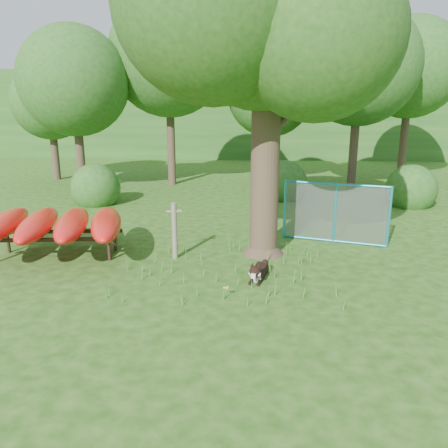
# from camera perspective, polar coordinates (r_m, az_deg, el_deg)

# --- Properties ---
(ground) EXTENTS (80.00, 80.00, 0.00)m
(ground) POSITION_cam_1_polar(r_m,az_deg,el_deg) (8.76, -1.89, -8.35)
(ground) COLOR #1E470E
(ground) RESTS_ON ground
(oak_tree) EXTENTS (6.16, 5.88, 8.40)m
(oak_tree) POSITION_cam_1_polar(r_m,az_deg,el_deg) (10.47, 5.54, 26.67)
(oak_tree) COLOR #3C2C21
(oak_tree) RESTS_ON ground
(wooden_post) EXTENTS (0.37, 0.16, 1.34)m
(wooden_post) POSITION_cam_1_polar(r_m,az_deg,el_deg) (10.27, -6.49, -0.68)
(wooden_post) COLOR #6B6250
(wooden_post) RESTS_ON ground
(kayak_rack) EXTENTS (3.78, 3.36, 1.04)m
(kayak_rack) POSITION_cam_1_polar(r_m,az_deg,el_deg) (11.06, -21.20, -0.03)
(kayak_rack) COLOR black
(kayak_rack) RESTS_ON ground
(husky_dog) EXTENTS (0.43, 1.00, 0.46)m
(husky_dog) POSITION_cam_1_polar(r_m,az_deg,el_deg) (9.14, 4.48, -6.27)
(husky_dog) COLOR black
(husky_dog) RESTS_ON ground
(fence_section) EXTENTS (2.64, 0.85, 2.67)m
(fence_section) POSITION_cam_1_polar(r_m,az_deg,el_deg) (11.76, 14.28, 1.40)
(fence_section) COLOR teal
(fence_section) RESTS_ON ground
(wildflower_clump) EXTENTS (0.11, 0.09, 0.23)m
(wildflower_clump) POSITION_cam_1_polar(r_m,az_deg,el_deg) (8.26, 0.25, -8.43)
(wildflower_clump) COLOR #43882C
(wildflower_clump) RESTS_ON ground
(bg_tree_a) EXTENTS (4.40, 4.40, 6.70)m
(bg_tree_a) POSITION_cam_1_polar(r_m,az_deg,el_deg) (19.47, -18.99, 17.19)
(bg_tree_a) COLOR #3C2C21
(bg_tree_a) RESTS_ON ground
(bg_tree_b) EXTENTS (5.20, 5.20, 8.22)m
(bg_tree_b) POSITION_cam_1_polar(r_m,az_deg,el_deg) (20.48, -7.26, 20.86)
(bg_tree_b) COLOR #3C2C21
(bg_tree_b) RESTS_ON ground
(bg_tree_c) EXTENTS (4.00, 4.00, 6.12)m
(bg_tree_c) POSITION_cam_1_polar(r_m,az_deg,el_deg) (21.02, 6.10, 16.63)
(bg_tree_c) COLOR #3C2C21
(bg_tree_c) RESTS_ON ground
(bg_tree_d) EXTENTS (4.80, 4.80, 7.50)m
(bg_tree_d) POSITION_cam_1_polar(r_m,az_deg,el_deg) (19.51, 17.32, 19.08)
(bg_tree_d) COLOR #3C2C21
(bg_tree_d) RESTS_ON ground
(bg_tree_e) EXTENTS (4.60, 4.60, 7.55)m
(bg_tree_e) POSITION_cam_1_polar(r_m,az_deg,el_deg) (23.20, 23.24, 18.18)
(bg_tree_e) COLOR #3C2C21
(bg_tree_e) RESTS_ON ground
(bg_tree_f) EXTENTS (3.60, 3.60, 5.55)m
(bg_tree_f) POSITION_cam_1_polar(r_m,az_deg,el_deg) (23.20, -21.78, 14.59)
(bg_tree_f) COLOR #3C2C21
(bg_tree_f) RESTS_ON ground
(shrub_left) EXTENTS (1.80, 1.80, 1.80)m
(shrub_left) POSITION_cam_1_polar(r_m,az_deg,el_deg) (16.93, -16.26, 2.54)
(shrub_left) COLOR #23541B
(shrub_left) RESTS_ON ground
(shrub_right) EXTENTS (1.80, 1.80, 1.80)m
(shrub_right) POSITION_cam_1_polar(r_m,az_deg,el_deg) (17.31, 23.04, 2.21)
(shrub_right) COLOR #23541B
(shrub_right) RESTS_ON ground
(shrub_mid) EXTENTS (1.80, 1.80, 1.80)m
(shrub_mid) POSITION_cam_1_polar(r_m,az_deg,el_deg) (17.39, 7.79, 3.32)
(shrub_mid) COLOR #23541B
(shrub_mid) RESTS_ON ground
(wooded_hillside) EXTENTS (80.00, 12.00, 6.00)m
(wooded_hillside) POSITION_cam_1_polar(r_m,az_deg,el_deg) (36.01, 2.82, 14.19)
(wooded_hillside) COLOR #23541B
(wooded_hillside) RESTS_ON ground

